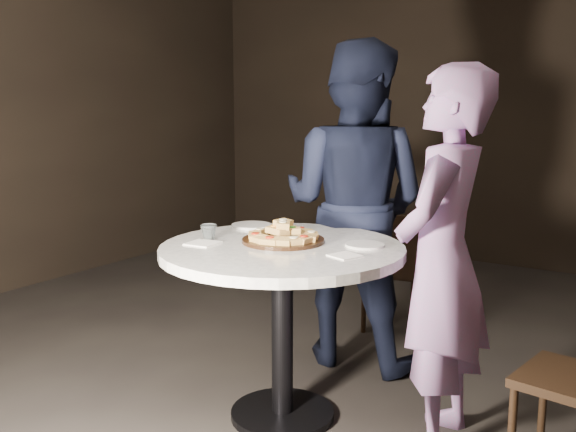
{
  "coord_description": "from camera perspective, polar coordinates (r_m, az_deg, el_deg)",
  "views": [
    {
      "loc": [
        1.58,
        -2.5,
        1.49
      ],
      "look_at": [
        0.01,
        -0.04,
        0.98
      ],
      "focal_mm": 40.0,
      "sensor_mm": 36.0,
      "label": 1
    }
  ],
  "objects": [
    {
      "name": "floor",
      "position": [
        3.31,
        0.27,
        -16.78
      ],
      "size": [
        7.0,
        7.0,
        0.0
      ],
      "primitive_type": "plane",
      "color": "black",
      "rests_on": "ground"
    },
    {
      "name": "table",
      "position": [
        2.99,
        -0.52,
        -5.58
      ],
      "size": [
        1.49,
        1.49,
        0.85
      ],
      "rotation": [
        0.0,
        0.0,
        -0.43
      ],
      "color": "black",
      "rests_on": "ground"
    },
    {
      "name": "serving_board",
      "position": [
        3.02,
        -0.43,
        -2.17
      ],
      "size": [
        0.41,
        0.41,
        0.02
      ],
      "primitive_type": "cylinder",
      "rotation": [
        0.0,
        0.0,
        -0.05
      ],
      "color": "black",
      "rests_on": "table"
    },
    {
      "name": "focaccia_pile",
      "position": [
        3.01,
        -0.43,
        -1.54
      ],
      "size": [
        0.35,
        0.34,
        0.09
      ],
      "rotation": [
        0.0,
        0.0,
        -0.21
      ],
      "color": "tan",
      "rests_on": "serving_board"
    },
    {
      "name": "plate_left",
      "position": [
        3.4,
        -3.26,
        -0.84
      ],
      "size": [
        0.23,
        0.23,
        0.01
      ],
      "primitive_type": "cylinder",
      "rotation": [
        0.0,
        0.0,
        0.09
      ],
      "color": "white",
      "rests_on": "table"
    },
    {
      "name": "plate_right",
      "position": [
        2.95,
        6.83,
        -2.57
      ],
      "size": [
        0.21,
        0.21,
        0.01
      ],
      "primitive_type": "cylinder",
      "rotation": [
        0.0,
        0.0,
        0.17
      ],
      "color": "white",
      "rests_on": "table"
    },
    {
      "name": "water_glass",
      "position": [
        3.08,
        -7.05,
        -1.44
      ],
      "size": [
        0.09,
        0.09,
        0.08
      ],
      "primitive_type": "imported",
      "rotation": [
        0.0,
        0.0,
        0.15
      ],
      "color": "silver",
      "rests_on": "table"
    },
    {
      "name": "napkin_near",
      "position": [
        3.01,
        -7.58,
        -2.41
      ],
      "size": [
        0.15,
        0.15,
        0.01
      ],
      "primitive_type": "cube",
      "rotation": [
        0.0,
        0.0,
        0.09
      ],
      "color": "white",
      "rests_on": "table"
    },
    {
      "name": "napkin_far",
      "position": [
        2.75,
        5.08,
        -3.53
      ],
      "size": [
        0.15,
        0.15,
        0.01
      ],
      "primitive_type": "cube",
      "rotation": [
        0.0,
        0.0,
        -0.35
      ],
      "color": "white",
      "rests_on": "table"
    },
    {
      "name": "chair_far",
      "position": [
        4.23,
        9.21,
        -4.2
      ],
      "size": [
        0.44,
        0.45,
        0.8
      ],
      "rotation": [
        0.0,
        0.0,
        3.32
      ],
      "color": "black",
      "rests_on": "ground"
    },
    {
      "name": "diner_navy",
      "position": [
        3.67,
        5.9,
        0.96
      ],
      "size": [
        0.93,
        0.74,
        1.84
      ],
      "primitive_type": "imported",
      "rotation": [
        0.0,
        0.0,
        3.2
      ],
      "color": "black",
      "rests_on": "ground"
    },
    {
      "name": "diner_teal",
      "position": [
        2.82,
        13.52,
        -3.89
      ],
      "size": [
        0.41,
        0.61,
        1.65
      ],
      "primitive_type": "imported",
      "rotation": [
        0.0,
        0.0,
        -1.55
      ],
      "color": "#806298",
      "rests_on": "ground"
    }
  ]
}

